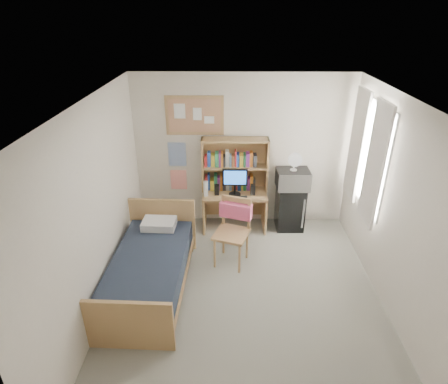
{
  "coord_description": "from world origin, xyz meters",
  "views": [
    {
      "loc": [
        -0.21,
        -3.84,
        3.5
      ],
      "look_at": [
        -0.29,
        1.2,
        0.99
      ],
      "focal_mm": 30.0,
      "sensor_mm": 36.0,
      "label": 1
    }
  ],
  "objects_px": {
    "bed": "(150,273)",
    "desk_fan": "(294,162)",
    "desk": "(234,210)",
    "speaker_right": "(253,190)",
    "speaker_left": "(217,190)",
    "monitor": "(235,183)",
    "mini_fridge": "(290,207)",
    "desk_chair": "(231,234)",
    "microwave": "(293,179)",
    "bulletin_board": "(195,116)"
  },
  "relations": [
    {
      "from": "bulletin_board",
      "to": "mini_fridge",
      "type": "xyz_separation_m",
      "value": [
        1.62,
        -0.24,
        -1.53
      ]
    },
    {
      "from": "mini_fridge",
      "to": "speaker_right",
      "type": "distance_m",
      "value": 0.76
    },
    {
      "from": "desk",
      "to": "speaker_right",
      "type": "relative_size",
      "value": 5.78
    },
    {
      "from": "desk",
      "to": "desk_chair",
      "type": "distance_m",
      "value": 1.03
    },
    {
      "from": "speaker_right",
      "to": "microwave",
      "type": "xyz_separation_m",
      "value": [
        0.66,
        0.08,
        0.17
      ]
    },
    {
      "from": "speaker_right",
      "to": "desk_fan",
      "type": "bearing_deg",
      "value": 5.6
    },
    {
      "from": "bulletin_board",
      "to": "speaker_left",
      "type": "relative_size",
      "value": 5.18
    },
    {
      "from": "speaker_left",
      "to": "monitor",
      "type": "bearing_deg",
      "value": -0.0
    },
    {
      "from": "bulletin_board",
      "to": "mini_fridge",
      "type": "relative_size",
      "value": 1.21
    },
    {
      "from": "desk_chair",
      "to": "speaker_right",
      "type": "height_order",
      "value": "desk_chair"
    },
    {
      "from": "bulletin_board",
      "to": "desk_chair",
      "type": "xyz_separation_m",
      "value": [
        0.6,
        -1.3,
        -1.4
      ]
    },
    {
      "from": "monitor",
      "to": "desk_fan",
      "type": "bearing_deg",
      "value": 3.86
    },
    {
      "from": "monitor",
      "to": "speaker_left",
      "type": "bearing_deg",
      "value": 180.0
    },
    {
      "from": "speaker_left",
      "to": "desk_chair",
      "type": "bearing_deg",
      "value": -76.58
    },
    {
      "from": "monitor",
      "to": "microwave",
      "type": "xyz_separation_m",
      "value": [
        0.96,
        0.08,
        0.04
      ]
    },
    {
      "from": "monitor",
      "to": "desk_chair",
      "type": "bearing_deg",
      "value": -94.39
    },
    {
      "from": "bed",
      "to": "desk",
      "type": "bearing_deg",
      "value": 56.56
    },
    {
      "from": "bed",
      "to": "desk_fan",
      "type": "bearing_deg",
      "value": 39.89
    },
    {
      "from": "bed",
      "to": "speaker_left",
      "type": "bearing_deg",
      "value": 63.19
    },
    {
      "from": "desk_chair",
      "to": "desk",
      "type": "bearing_deg",
      "value": 105.74
    },
    {
      "from": "desk_chair",
      "to": "monitor",
      "type": "distance_m",
      "value": 1.03
    },
    {
      "from": "microwave",
      "to": "bed",
      "type": "bearing_deg",
      "value": -143.53
    },
    {
      "from": "mini_fridge",
      "to": "speaker_left",
      "type": "height_order",
      "value": "speaker_left"
    },
    {
      "from": "desk_chair",
      "to": "desk_fan",
      "type": "distance_m",
      "value": 1.61
    },
    {
      "from": "desk_chair",
      "to": "bulletin_board",
      "type": "bearing_deg",
      "value": 133.83
    },
    {
      "from": "desk",
      "to": "microwave",
      "type": "bearing_deg",
      "value": 0.28
    },
    {
      "from": "speaker_left",
      "to": "desk_fan",
      "type": "height_order",
      "value": "desk_fan"
    },
    {
      "from": "speaker_left",
      "to": "speaker_right",
      "type": "distance_m",
      "value": 0.6
    },
    {
      "from": "speaker_left",
      "to": "desk_fan",
      "type": "distance_m",
      "value": 1.34
    },
    {
      "from": "microwave",
      "to": "speaker_right",
      "type": "bearing_deg",
      "value": -175.0
    },
    {
      "from": "bulletin_board",
      "to": "microwave",
      "type": "distance_m",
      "value": 1.91
    },
    {
      "from": "monitor",
      "to": "speaker_right",
      "type": "distance_m",
      "value": 0.33
    },
    {
      "from": "desk",
      "to": "bed",
      "type": "bearing_deg",
      "value": -126.26
    },
    {
      "from": "desk",
      "to": "desk_chair",
      "type": "xyz_separation_m",
      "value": [
        -0.06,
        -1.01,
        0.18
      ]
    },
    {
      "from": "bulletin_board",
      "to": "microwave",
      "type": "relative_size",
      "value": 1.77
    },
    {
      "from": "speaker_left",
      "to": "speaker_right",
      "type": "xyz_separation_m",
      "value": [
        0.6,
        0.01,
        0.0
      ]
    },
    {
      "from": "mini_fridge",
      "to": "monitor",
      "type": "relative_size",
      "value": 1.77
    },
    {
      "from": "bed",
      "to": "desk_fan",
      "type": "distance_m",
      "value": 2.85
    },
    {
      "from": "bulletin_board",
      "to": "desk",
      "type": "height_order",
      "value": "bulletin_board"
    },
    {
      "from": "speaker_left",
      "to": "speaker_right",
      "type": "height_order",
      "value": "speaker_right"
    },
    {
      "from": "mini_fridge",
      "to": "speaker_left",
      "type": "distance_m",
      "value": 1.32
    },
    {
      "from": "bed",
      "to": "monitor",
      "type": "distance_m",
      "value": 2.05
    },
    {
      "from": "desk_chair",
      "to": "monitor",
      "type": "height_order",
      "value": "monitor"
    },
    {
      "from": "bulletin_board",
      "to": "desk",
      "type": "distance_m",
      "value": 1.74
    },
    {
      "from": "desk_chair",
      "to": "monitor",
      "type": "xyz_separation_m",
      "value": [
        0.06,
        0.95,
        0.38
      ]
    },
    {
      "from": "desk_chair",
      "to": "microwave",
      "type": "xyz_separation_m",
      "value": [
        1.02,
        1.03,
        0.42
      ]
    },
    {
      "from": "desk",
      "to": "desk_chair",
      "type": "relative_size",
      "value": 1.04
    },
    {
      "from": "desk_chair",
      "to": "desk_fan",
      "type": "xyz_separation_m",
      "value": [
        1.02,
        1.03,
        0.71
      ]
    },
    {
      "from": "speaker_left",
      "to": "mini_fridge",
      "type": "bearing_deg",
      "value": 3.85
    },
    {
      "from": "speaker_left",
      "to": "desk_fan",
      "type": "relative_size",
      "value": 0.64
    }
  ]
}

